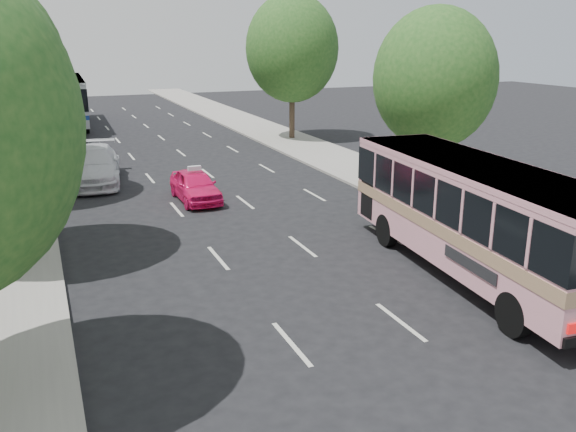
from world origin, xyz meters
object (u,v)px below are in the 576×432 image
white_pickup (93,165)px  tour_coach_rear (66,97)px  tour_coach_front (44,118)px  pink_bus (475,208)px  pink_taxi (195,186)px

white_pickup → tour_coach_rear: 20.26m
tour_coach_rear → tour_coach_front: bearing=-97.4°
pink_bus → white_pickup: size_ratio=1.80×
pink_taxi → white_pickup: white_pickup is taller
pink_taxi → tour_coach_front: bearing=110.1°
pink_taxi → tour_coach_front: (-5.45, 14.28, 1.34)m
white_pickup → tour_coach_front: 9.55m
pink_taxi → tour_coach_front: 15.34m
tour_coach_rear → pink_bus: bearing=-74.2°
pink_bus → tour_coach_front: size_ratio=0.94×
pink_bus → tour_coach_front: 27.68m
pink_taxi → tour_coach_rear: 25.49m
tour_coach_front → tour_coach_rear: size_ratio=0.92×
pink_bus → pink_taxi: size_ratio=2.73×
tour_coach_rear → pink_taxi: bearing=-79.8°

